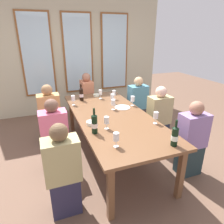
{
  "coord_description": "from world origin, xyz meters",
  "views": [
    {
      "loc": [
        -1.02,
        -2.72,
        1.94
      ],
      "look_at": [
        0.0,
        -0.01,
        0.79
      ],
      "focal_mm": 32.25,
      "sensor_mm": 36.0,
      "label": 1
    }
  ],
  "objects_px": {
    "wine_bottle_2": "(175,136)",
    "seated_person_5": "(159,119)",
    "wine_glass_1": "(114,93)",
    "seated_person_0": "(50,116)",
    "seated_person_3": "(191,141)",
    "tasting_bowl_1": "(96,95)",
    "wine_glass_6": "(116,137)",
    "tasting_bowl_0": "(91,123)",
    "wine_glass_3": "(73,99)",
    "wine_glass_2": "(100,93)",
    "dining_table": "(112,118)",
    "wine_glass_8": "(107,120)",
    "wine_glass_0": "(156,116)",
    "seated_person_4": "(55,138)",
    "wine_glass_5": "(133,99)",
    "seated_person_6": "(87,98)",
    "seated_person_1": "(137,104)",
    "wine_glass_7": "(112,97)",
    "seated_person_2": "(63,173)",
    "wine_bottle_0": "(81,94)",
    "wine_glass_4": "(113,103)",
    "wine_bottle_1": "(94,124)"
  },
  "relations": [
    {
      "from": "wine_glass_0",
      "to": "wine_glass_6",
      "type": "xyz_separation_m",
      "value": [
        -0.75,
        -0.38,
        -0.0
      ]
    },
    {
      "from": "wine_glass_7",
      "to": "dining_table",
      "type": "bearing_deg",
      "value": -111.63
    },
    {
      "from": "seated_person_6",
      "to": "wine_glass_5",
      "type": "bearing_deg",
      "value": -70.01
    },
    {
      "from": "wine_bottle_0",
      "to": "seated_person_0",
      "type": "xyz_separation_m",
      "value": [
        -0.61,
        -0.06,
        -0.33
      ]
    },
    {
      "from": "wine_bottle_2",
      "to": "wine_glass_1",
      "type": "height_order",
      "value": "wine_bottle_2"
    },
    {
      "from": "tasting_bowl_1",
      "to": "wine_bottle_2",
      "type": "bearing_deg",
      "value": -82.52
    },
    {
      "from": "wine_glass_5",
      "to": "seated_person_1",
      "type": "relative_size",
      "value": 0.16
    },
    {
      "from": "wine_glass_1",
      "to": "seated_person_6",
      "type": "xyz_separation_m",
      "value": [
        -0.31,
        0.89,
        -0.33
      ]
    },
    {
      "from": "wine_bottle_1",
      "to": "wine_glass_6",
      "type": "xyz_separation_m",
      "value": [
        0.13,
        -0.4,
        -0.01
      ]
    },
    {
      "from": "wine_bottle_0",
      "to": "seated_person_5",
      "type": "relative_size",
      "value": 0.28
    },
    {
      "from": "wine_glass_3",
      "to": "tasting_bowl_1",
      "type": "bearing_deg",
      "value": 35.58
    },
    {
      "from": "wine_bottle_2",
      "to": "seated_person_5",
      "type": "height_order",
      "value": "seated_person_5"
    },
    {
      "from": "tasting_bowl_1",
      "to": "wine_glass_2",
      "type": "distance_m",
      "value": 0.22
    },
    {
      "from": "wine_glass_1",
      "to": "wine_glass_3",
      "type": "bearing_deg",
      "value": -175.87
    },
    {
      "from": "wine_glass_1",
      "to": "wine_glass_6",
      "type": "distance_m",
      "value": 1.72
    },
    {
      "from": "wine_glass_6",
      "to": "wine_bottle_0",
      "type": "bearing_deg",
      "value": 89.89
    },
    {
      "from": "wine_glass_3",
      "to": "seated_person_5",
      "type": "bearing_deg",
      "value": -25.14
    },
    {
      "from": "tasting_bowl_0",
      "to": "seated_person_0",
      "type": "distance_m",
      "value": 1.19
    },
    {
      "from": "wine_bottle_1",
      "to": "wine_glass_7",
      "type": "relative_size",
      "value": 1.93
    },
    {
      "from": "seated_person_4",
      "to": "wine_bottle_1",
      "type": "bearing_deg",
      "value": -44.47
    },
    {
      "from": "wine_bottle_1",
      "to": "seated_person_5",
      "type": "bearing_deg",
      "value": 21.57
    },
    {
      "from": "wine_bottle_2",
      "to": "wine_glass_8",
      "type": "relative_size",
      "value": 1.81
    },
    {
      "from": "wine_glass_6",
      "to": "seated_person_1",
      "type": "bearing_deg",
      "value": 55.75
    },
    {
      "from": "wine_glass_4",
      "to": "wine_glass_7",
      "type": "bearing_deg",
      "value": 71.77
    },
    {
      "from": "dining_table",
      "to": "wine_glass_1",
      "type": "height_order",
      "value": "wine_glass_1"
    },
    {
      "from": "wine_glass_7",
      "to": "wine_glass_8",
      "type": "height_order",
      "value": "same"
    },
    {
      "from": "wine_glass_7",
      "to": "seated_person_5",
      "type": "relative_size",
      "value": 0.16
    },
    {
      "from": "tasting_bowl_1",
      "to": "wine_glass_8",
      "type": "relative_size",
      "value": 0.69
    },
    {
      "from": "tasting_bowl_0",
      "to": "seated_person_0",
      "type": "height_order",
      "value": "seated_person_0"
    },
    {
      "from": "seated_person_0",
      "to": "seated_person_3",
      "type": "bearing_deg",
      "value": -42.4
    },
    {
      "from": "wine_bottle_1",
      "to": "seated_person_2",
      "type": "distance_m",
      "value": 0.69
    },
    {
      "from": "wine_glass_5",
      "to": "dining_table",
      "type": "bearing_deg",
      "value": -151.21
    },
    {
      "from": "wine_bottle_2",
      "to": "tasting_bowl_1",
      "type": "bearing_deg",
      "value": 97.48
    },
    {
      "from": "tasting_bowl_1",
      "to": "wine_glass_8",
      "type": "height_order",
      "value": "wine_glass_8"
    },
    {
      "from": "wine_glass_0",
      "to": "seated_person_4",
      "type": "relative_size",
      "value": 0.16
    },
    {
      "from": "wine_glass_7",
      "to": "seated_person_3",
      "type": "distance_m",
      "value": 1.52
    },
    {
      "from": "seated_person_0",
      "to": "wine_glass_2",
      "type": "bearing_deg",
      "value": 1.79
    },
    {
      "from": "seated_person_0",
      "to": "wine_glass_7",
      "type": "bearing_deg",
      "value": -15.38
    },
    {
      "from": "wine_glass_1",
      "to": "seated_person_1",
      "type": "relative_size",
      "value": 0.16
    },
    {
      "from": "dining_table",
      "to": "wine_glass_8",
      "type": "height_order",
      "value": "wine_glass_8"
    },
    {
      "from": "seated_person_5",
      "to": "wine_glass_8",
      "type": "bearing_deg",
      "value": -157.95
    },
    {
      "from": "wine_bottle_0",
      "to": "seated_person_0",
      "type": "bearing_deg",
      "value": -174.45
    },
    {
      "from": "tasting_bowl_0",
      "to": "seated_person_3",
      "type": "xyz_separation_m",
      "value": [
        1.28,
        -0.57,
        -0.24
      ]
    },
    {
      "from": "wine_bottle_2",
      "to": "wine_glass_1",
      "type": "relative_size",
      "value": 1.81
    },
    {
      "from": "wine_bottle_1",
      "to": "seated_person_4",
      "type": "relative_size",
      "value": 0.3
    },
    {
      "from": "seated_person_2",
      "to": "dining_table",
      "type": "bearing_deg",
      "value": 44.4
    },
    {
      "from": "tasting_bowl_0",
      "to": "seated_person_2",
      "type": "height_order",
      "value": "seated_person_2"
    },
    {
      "from": "tasting_bowl_1",
      "to": "seated_person_3",
      "type": "bearing_deg",
      "value": -65.74
    },
    {
      "from": "wine_glass_0",
      "to": "wine_glass_5",
      "type": "xyz_separation_m",
      "value": [
        0.03,
        0.79,
        0.0
      ]
    },
    {
      "from": "wine_glass_5",
      "to": "seated_person_6",
      "type": "height_order",
      "value": "seated_person_6"
    }
  ]
}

